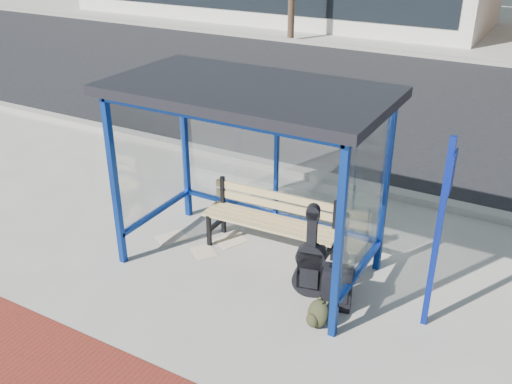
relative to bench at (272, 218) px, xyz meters
The scene contains 14 objects.
ground 0.69m from the bench, 101.76° to the right, with size 120.00×120.00×0.00m, color #B2ADA0.
curb_near 2.48m from the bench, 92.27° to the left, with size 60.00×0.25×0.12m, color gray.
street_asphalt 7.55m from the bench, 90.74° to the left, with size 60.00×10.00×0.00m, color black.
curb_far 12.64m from the bench, 90.44° to the left, with size 60.00×0.25×0.12m, color gray.
far_sidewalk 14.54m from the bench, 90.38° to the left, with size 60.00×4.00×0.01m, color #B2ADA0.
bus_shelter 1.62m from the bench, 103.80° to the right, with size 3.30×1.80×2.42m.
bench is the anchor object (origin of this frame).
guitar_bag 1.11m from the bench, 37.69° to the right, with size 0.44×0.22×1.16m.
suitcase 1.48m from the bench, 30.64° to the right, with size 0.39×0.30×0.59m.
backpack 1.70m from the bench, 44.09° to the right, with size 0.33×0.31×0.33m.
sign_post 2.43m from the bench, 13.02° to the right, with size 0.10×0.28×2.26m.
newspaper_a 1.54m from the bench, 163.39° to the right, with size 0.40×0.32×0.01m, color white.
newspaper_b 1.06m from the bench, 147.16° to the right, with size 0.36×0.28×0.01m, color white.
newspaper_c 0.80m from the bench, behind, with size 0.41×0.32×0.01m, color white.
Camera 1 is at (3.20, -5.48, 4.20)m, focal length 40.00 mm.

